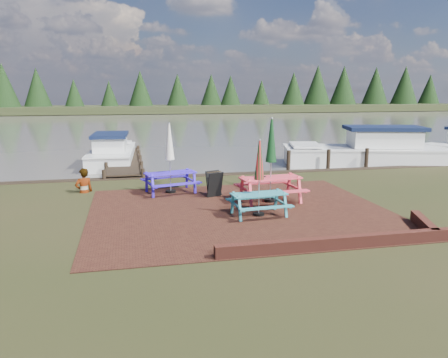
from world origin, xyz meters
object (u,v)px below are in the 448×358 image
picnic_table_blue (170,169)px  jetty (124,160)px  person (83,169)px  picnic_table_teal (259,190)px  boat_jetty (112,154)px  boat_near (368,153)px  picnic_table_red (271,173)px  chalkboard (214,184)px

picnic_table_blue → jetty: 7.57m
person → picnic_table_teal: bearing=117.9°
picnic_table_teal → jetty: bearing=105.6°
boat_jetty → boat_near: bearing=-10.7°
picnic_table_red → boat_jetty: picnic_table_red is taller
picnic_table_red → boat_jetty: 11.59m
picnic_table_red → picnic_table_blue: bearing=142.0°
boat_near → picnic_table_blue: bearing=130.0°
picnic_table_teal → picnic_table_red: picnic_table_red is taller
jetty → person: person is taller
boat_near → person: boat_near is taller
picnic_table_red → jetty: picnic_table_red is taller
chalkboard → boat_jetty: (-3.72, 9.13, -0.11)m
jetty → boat_jetty: boat_jetty is taller
person → picnic_table_blue: bearing=143.0°
jetty → chalkboard: bearing=-69.4°
boat_jetty → boat_near: 13.41m
chalkboard → boat_jetty: boat_jetty is taller
picnic_table_red → boat_jetty: size_ratio=0.43×
jetty → boat_jetty: size_ratio=1.41×
boat_jetty → picnic_table_red: bearing=-59.1°
chalkboard → jetty: size_ratio=0.10×
picnic_table_blue → jetty: (-1.67, 7.34, -0.76)m
picnic_table_teal → boat_near: bearing=40.8°
jetty → person: (-1.39, -6.61, 0.76)m
chalkboard → boat_jetty: size_ratio=0.14×
picnic_table_blue → boat_jetty: picnic_table_blue is taller
boat_near → picnic_table_teal: bearing=150.0°
picnic_table_red → jetty: 10.53m
boat_near → person: 14.44m
picnic_table_teal → picnic_table_red: bearing=56.0°
picnic_table_blue → boat_jetty: (-2.29, 8.23, -0.52)m
picnic_table_blue → person: picnic_table_blue is taller
chalkboard → person: person is taller
picnic_table_red → person: size_ratio=1.57×
picnic_table_blue → jetty: picnic_table_blue is taller
boat_near → person: (-13.78, -4.29, 0.42)m
boat_jetty → picnic_table_blue: bearing=-71.3°
chalkboard → jetty: chalkboard is taller
chalkboard → boat_jetty: bearing=92.4°
chalkboard → boat_near: bearing=12.7°
boat_jetty → boat_near: (13.01, -3.21, 0.11)m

